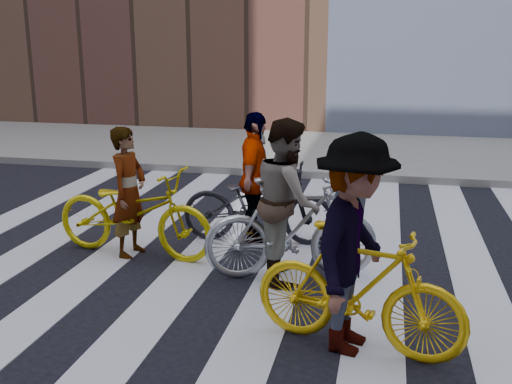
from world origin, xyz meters
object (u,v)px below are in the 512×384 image
(bike_silver_mid, at_px, (291,228))
(rider_mid, at_px, (287,200))
(rider_right, at_px, (354,245))
(rider_rear, at_px, (255,179))
(rider_left, at_px, (129,192))
(bike_yellow_left, at_px, (134,212))
(bike_yellow_right, at_px, (358,289))
(bike_dark_rear, at_px, (258,204))

(bike_silver_mid, distance_m, rider_mid, 0.33)
(rider_mid, bearing_deg, rider_right, -166.28)
(rider_mid, relative_size, rider_rear, 1.05)
(rider_rear, bearing_deg, rider_left, 116.73)
(bike_yellow_left, relative_size, bike_yellow_right, 1.13)
(bike_yellow_left, height_order, rider_left, rider_left)
(bike_yellow_right, bearing_deg, rider_rear, 43.65)
(bike_yellow_left, relative_size, rider_mid, 1.17)
(bike_yellow_left, relative_size, bike_dark_rear, 1.05)
(bike_yellow_right, bearing_deg, bike_dark_rear, 42.82)
(bike_yellow_right, bearing_deg, rider_right, 103.64)
(bike_yellow_left, bearing_deg, rider_right, -115.08)
(bike_dark_rear, relative_size, rider_left, 1.25)
(bike_silver_mid, height_order, rider_left, rider_left)
(bike_yellow_left, height_order, bike_yellow_right, bike_yellow_right)
(rider_right, bearing_deg, rider_rear, 42.82)
(bike_yellow_left, distance_m, rider_rear, 1.63)
(rider_left, xyz_separation_m, rider_rear, (1.42, 0.82, 0.06))
(bike_yellow_right, bearing_deg, bike_silver_mid, 42.87)
(rider_right, bearing_deg, bike_yellow_right, -76.36)
(bike_yellow_right, xyz_separation_m, bike_dark_rear, (-1.45, 2.61, -0.03))
(bike_yellow_left, distance_m, bike_silver_mid, 2.07)
(rider_mid, bearing_deg, rider_left, 65.99)
(rider_mid, distance_m, rider_right, 1.70)
(rider_left, relative_size, rider_rear, 0.93)
(rider_mid, xyz_separation_m, rider_right, (0.83, -1.48, 0.05))
(rider_mid, height_order, rider_right, rider_right)
(rider_left, height_order, rider_rear, rider_rear)
(bike_yellow_left, bearing_deg, bike_yellow_right, -114.63)
(rider_left, bearing_deg, bike_yellow_right, -114.19)
(bike_yellow_left, height_order, rider_right, rider_right)
(rider_right, bearing_deg, bike_yellow_left, 71.36)
(bike_silver_mid, relative_size, bike_yellow_right, 1.04)
(bike_yellow_left, height_order, rider_mid, rider_mid)
(rider_mid, bearing_deg, bike_yellow_left, 65.78)
(bike_yellow_left, xyz_separation_m, rider_left, (-0.05, 0.00, 0.26))
(bike_dark_rear, height_order, rider_mid, rider_mid)
(bike_silver_mid, xyz_separation_m, rider_rear, (-0.68, 1.13, 0.29))
(bike_yellow_right, relative_size, bike_dark_rear, 0.93)
(bike_dark_rear, height_order, rider_rear, rider_rear)
(bike_yellow_right, bearing_deg, rider_left, 72.26)
(bike_dark_rear, relative_size, rider_right, 1.06)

